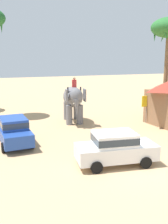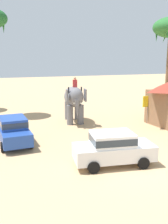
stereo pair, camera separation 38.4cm
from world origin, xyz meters
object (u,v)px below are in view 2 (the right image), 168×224
at_px(car_parked_far_side, 13,129).
at_px(signboard_yellow, 148,103).
at_px(elephant_with_mahout, 74,99).
at_px(car_sedan_foreground, 113,147).

relative_size(car_parked_far_side, signboard_yellow, 1.75).
bearing_deg(elephant_with_mahout, signboard_yellow, -22.25).
height_order(car_sedan_foreground, signboard_yellow, signboard_yellow).
bearing_deg(signboard_yellow, car_parked_far_side, -171.51).
bearing_deg(elephant_with_mahout, car_sedan_foreground, -94.77).
xyz_separation_m(car_sedan_foreground, elephant_with_mahout, (0.76, 9.09, 1.06)).
distance_m(elephant_with_mahout, signboard_yellow, 6.14).
bearing_deg(elephant_with_mahout, car_parked_far_side, -143.20).
bearing_deg(car_parked_far_side, elephant_with_mahout, 36.80).
xyz_separation_m(car_sedan_foreground, car_parked_far_side, (-4.54, 5.13, 0.00)).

